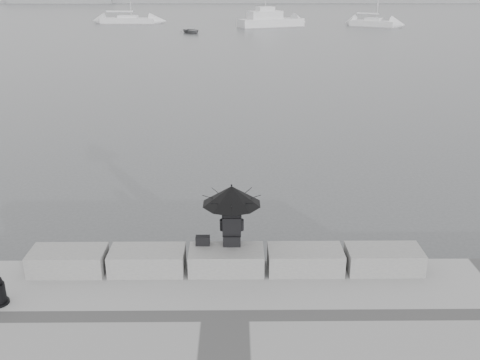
{
  "coord_description": "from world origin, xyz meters",
  "views": [
    {
      "loc": [
        0.2,
        -10.61,
        6.41
      ],
      "look_at": [
        0.33,
        3.0,
        1.3
      ],
      "focal_mm": 40.0,
      "sensor_mm": 36.0,
      "label": 1
    }
  ],
  "objects_px": {
    "sailboat_right": "(373,22)",
    "sailboat_left": "(128,20)",
    "seated_person": "(232,201)",
    "dinghy": "(192,31)",
    "motor_cruiser": "(271,20)"
  },
  "relations": [
    {
      "from": "dinghy",
      "to": "sailboat_right",
      "type": "bearing_deg",
      "value": -13.14
    },
    {
      "from": "sailboat_right",
      "to": "seated_person",
      "type": "bearing_deg",
      "value": -71.64
    },
    {
      "from": "sailboat_right",
      "to": "motor_cruiser",
      "type": "bearing_deg",
      "value": -143.97
    },
    {
      "from": "seated_person",
      "to": "sailboat_right",
      "type": "xyz_separation_m",
      "value": [
        20.37,
        70.51,
        -1.48
      ]
    },
    {
      "from": "sailboat_left",
      "to": "motor_cruiser",
      "type": "bearing_deg",
      "value": -13.22
    },
    {
      "from": "sailboat_right",
      "to": "dinghy",
      "type": "relative_size",
      "value": 3.85
    },
    {
      "from": "motor_cruiser",
      "to": "dinghy",
      "type": "relative_size",
      "value": 2.96
    },
    {
      "from": "sailboat_left",
      "to": "seated_person",
      "type": "bearing_deg",
      "value": -74.02
    },
    {
      "from": "sailboat_right",
      "to": "dinghy",
      "type": "height_order",
      "value": "sailboat_right"
    },
    {
      "from": "seated_person",
      "to": "sailboat_left",
      "type": "xyz_separation_m",
      "value": [
        -16.62,
        76.81,
        -1.51
      ]
    },
    {
      "from": "motor_cruiser",
      "to": "sailboat_left",
      "type": "bearing_deg",
      "value": 139.94
    },
    {
      "from": "sailboat_left",
      "to": "motor_cruiser",
      "type": "xyz_separation_m",
      "value": [
        21.96,
        -6.71,
        0.38
      ]
    },
    {
      "from": "seated_person",
      "to": "sailboat_right",
      "type": "distance_m",
      "value": 73.41
    },
    {
      "from": "sailboat_right",
      "to": "sailboat_left",
      "type": "bearing_deg",
      "value": -155.19
    },
    {
      "from": "seated_person",
      "to": "sailboat_right",
      "type": "relative_size",
      "value": 0.11
    }
  ]
}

